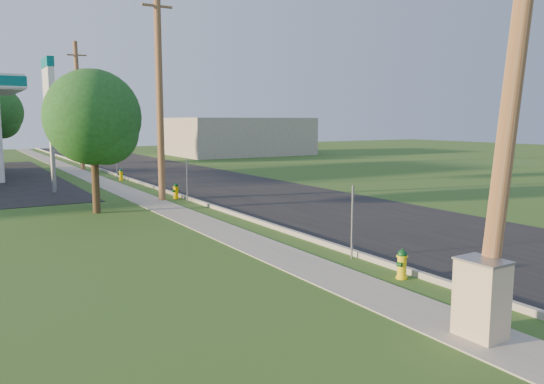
# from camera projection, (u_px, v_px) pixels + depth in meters

# --- Properties ---
(ground_plane) EXTENTS (140.00, 140.00, 0.00)m
(ground_plane) POSITION_uv_depth(u_px,v_px,m) (475.00, 306.00, 10.71)
(ground_plane) COLOR #32571A
(ground_plane) RESTS_ON ground
(road) EXTENTS (8.00, 120.00, 0.02)m
(road) POSITION_uv_depth(u_px,v_px,m) (342.00, 213.00, 21.50)
(road) COLOR black
(road) RESTS_ON ground
(curb) EXTENTS (0.15, 120.00, 0.15)m
(curb) POSITION_uv_depth(u_px,v_px,m) (256.00, 221.00, 19.45)
(curb) COLOR #9A978E
(curb) RESTS_ON ground
(sidewalk) EXTENTS (1.50, 120.00, 0.03)m
(sidewalk) POSITION_uv_depth(u_px,v_px,m) (212.00, 227.00, 18.57)
(sidewalk) COLOR gray
(sidewalk) RESTS_ON ground
(utility_pole_near) EXTENTS (1.40, 0.32, 9.48)m
(utility_pole_near) POSITION_uv_depth(u_px,v_px,m) (516.00, 56.00, 8.91)
(utility_pole_near) COLOR brown
(utility_pole_near) RESTS_ON ground
(utility_pole_mid) EXTENTS (1.40, 0.32, 9.80)m
(utility_pole_mid) POSITION_uv_depth(u_px,v_px,m) (159.00, 93.00, 24.19)
(utility_pole_mid) COLOR brown
(utility_pole_mid) RESTS_ON ground
(utility_pole_far) EXTENTS (1.40, 0.32, 9.50)m
(utility_pole_far) POSITION_uv_depth(u_px,v_px,m) (79.00, 106.00, 39.50)
(utility_pole_far) COLOR brown
(utility_pole_far) RESTS_ON ground
(sign_post_near) EXTENTS (0.05, 0.04, 2.00)m
(sign_post_near) POSITION_uv_depth(u_px,v_px,m) (352.00, 222.00, 14.27)
(sign_post_near) COLOR gray
(sign_post_near) RESTS_ON ground
(sign_post_mid) EXTENTS (0.05, 0.04, 2.00)m
(sign_post_mid) POSITION_uv_depth(u_px,v_px,m) (187.00, 180.00, 24.30)
(sign_post_mid) COLOR gray
(sign_post_mid) RESTS_ON ground
(sign_post_far) EXTENTS (0.05, 0.04, 2.00)m
(sign_post_far) POSITION_uv_depth(u_px,v_px,m) (117.00, 162.00, 34.67)
(sign_post_far) COLOR gray
(sign_post_far) RESTS_ON ground
(price_pylon) EXTENTS (0.34, 2.04, 6.85)m
(price_pylon) POSITION_uv_depth(u_px,v_px,m) (49.00, 86.00, 26.81)
(price_pylon) COLOR gray
(price_pylon) RESTS_ON ground
(distant_building) EXTENTS (14.00, 10.00, 4.00)m
(distant_building) POSITION_uv_depth(u_px,v_px,m) (239.00, 136.00, 57.86)
(distant_building) COLOR gray
(distant_building) RESTS_ON ground
(tree_verge) EXTENTS (3.79, 3.79, 5.75)m
(tree_verge) POSITION_uv_depth(u_px,v_px,m) (96.00, 121.00, 20.98)
(tree_verge) COLOR #352616
(tree_verge) RESTS_ON ground
(hydrant_near) EXTENTS (0.38, 0.34, 0.73)m
(hydrant_near) POSITION_uv_depth(u_px,v_px,m) (402.00, 264.00, 12.52)
(hydrant_near) COLOR yellow
(hydrant_near) RESTS_ON ground
(hydrant_mid) EXTENTS (0.40, 0.35, 0.76)m
(hydrant_mid) POSITION_uv_depth(u_px,v_px,m) (176.00, 191.00, 25.34)
(hydrant_mid) COLOR #E9B900
(hydrant_mid) RESTS_ON ground
(hydrant_far) EXTENTS (0.39, 0.35, 0.75)m
(hydrant_far) POSITION_uv_depth(u_px,v_px,m) (121.00, 175.00, 33.08)
(hydrant_far) COLOR #DAB100
(hydrant_far) RESTS_ON ground
(utility_cabinet) EXTENTS (0.63, 0.82, 1.39)m
(utility_cabinet) POSITION_uv_depth(u_px,v_px,m) (481.00, 299.00, 9.04)
(utility_cabinet) COLOR tan
(utility_cabinet) RESTS_ON ground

